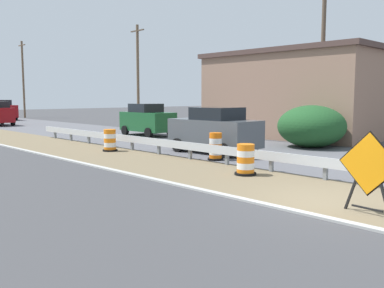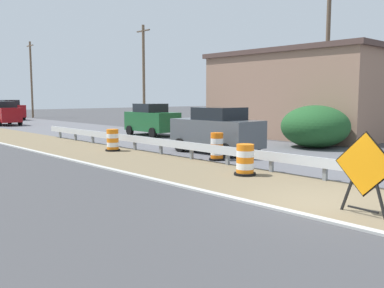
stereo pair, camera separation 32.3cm
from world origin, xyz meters
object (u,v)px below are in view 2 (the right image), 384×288
(utility_pole_mid, at_px, (144,74))
(traffic_barrel_close, at_px, (217,148))
(car_trailing_near_lane, at_px, (152,120))
(car_lead_far_lane, at_px, (4,113))
(car_mid_far_lane, at_px, (9,110))
(traffic_barrel_nearest, at_px, (245,161))
(traffic_barrel_mid, at_px, (113,141))
(utility_pole_near, at_px, (327,60))
(car_lead_near_lane, at_px, (217,130))
(utility_pole_far, at_px, (31,79))
(warning_sign_diamond, at_px, (364,169))

(utility_pole_mid, bearing_deg, traffic_barrel_close, -118.05)
(car_trailing_near_lane, bearing_deg, car_lead_far_lane, -166.50)
(car_mid_far_lane, bearing_deg, traffic_barrel_nearest, -10.66)
(car_trailing_near_lane, relative_size, utility_pole_mid, 0.47)
(traffic_barrel_mid, distance_m, car_trailing_near_lane, 8.15)
(car_lead_far_lane, distance_m, utility_pole_near, 28.62)
(car_mid_far_lane, bearing_deg, utility_pole_mid, 14.39)
(car_lead_near_lane, bearing_deg, utility_pole_far, -10.94)
(traffic_barrel_mid, height_order, car_lead_near_lane, car_lead_near_lane)
(car_lead_far_lane, bearing_deg, utility_pole_far, -30.57)
(traffic_barrel_nearest, distance_m, car_lead_far_lane, 30.93)
(traffic_barrel_nearest, relative_size, traffic_barrel_mid, 0.99)
(utility_pole_mid, bearing_deg, car_lead_far_lane, 132.83)
(car_trailing_near_lane, distance_m, utility_pole_far, 29.86)
(traffic_barrel_mid, distance_m, car_lead_far_lane, 22.64)
(car_lead_near_lane, relative_size, utility_pole_mid, 0.49)
(car_trailing_near_lane, bearing_deg, car_mid_far_lane, -178.06)
(car_lead_near_lane, xyz_separation_m, utility_pole_mid, (8.26, 16.92, 3.48))
(traffic_barrel_close, xyz_separation_m, utility_pole_far, (8.53, 39.97, 4.28))
(traffic_barrel_close, relative_size, car_lead_far_lane, 0.27)
(car_mid_far_lane, relative_size, utility_pole_far, 0.50)
(traffic_barrel_nearest, distance_m, utility_pole_far, 44.30)
(traffic_barrel_nearest, bearing_deg, traffic_barrel_close, 60.02)
(traffic_barrel_mid, relative_size, car_mid_far_lane, 0.22)
(car_lead_far_lane, distance_m, utility_pole_far, 14.67)
(traffic_barrel_nearest, relative_size, car_trailing_near_lane, 0.25)
(traffic_barrel_close, bearing_deg, traffic_barrel_mid, 105.94)
(traffic_barrel_nearest, relative_size, utility_pole_near, 0.11)
(traffic_barrel_nearest, height_order, utility_pole_mid, utility_pole_mid)
(traffic_barrel_close, distance_m, car_mid_far_lane, 36.97)
(car_trailing_near_lane, relative_size, utility_pole_far, 0.44)
(utility_pole_far, bearing_deg, utility_pole_near, -88.05)
(warning_sign_diamond, relative_size, utility_pole_mid, 0.21)
(traffic_barrel_nearest, distance_m, utility_pole_mid, 24.61)
(warning_sign_diamond, bearing_deg, car_trailing_near_lane, -108.75)
(traffic_barrel_nearest, distance_m, traffic_barrel_mid, 8.32)
(warning_sign_diamond, distance_m, traffic_barrel_close, 8.45)
(traffic_barrel_mid, bearing_deg, utility_pole_mid, 48.92)
(traffic_barrel_nearest, relative_size, utility_pole_mid, 0.12)
(traffic_barrel_nearest, xyz_separation_m, traffic_barrel_close, (1.69, 2.92, 0.05))
(car_trailing_near_lane, height_order, car_lead_far_lane, car_lead_far_lane)
(traffic_barrel_close, xyz_separation_m, car_lead_near_lane, (1.58, 1.53, 0.54))
(car_lead_near_lane, relative_size, car_mid_far_lane, 0.92)
(car_lead_far_lane, bearing_deg, car_lead_near_lane, -177.89)
(traffic_barrel_nearest, distance_m, traffic_barrel_close, 3.37)
(traffic_barrel_mid, bearing_deg, car_lead_far_lane, 83.33)
(utility_pole_near, xyz_separation_m, utility_pole_far, (-1.33, 39.10, 0.16))
(utility_pole_far, bearing_deg, utility_pole_mid, -86.54)
(traffic_barrel_nearest, xyz_separation_m, car_mid_far_lane, (6.27, 39.60, 0.65))
(car_trailing_near_lane, distance_m, utility_pole_near, 11.57)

